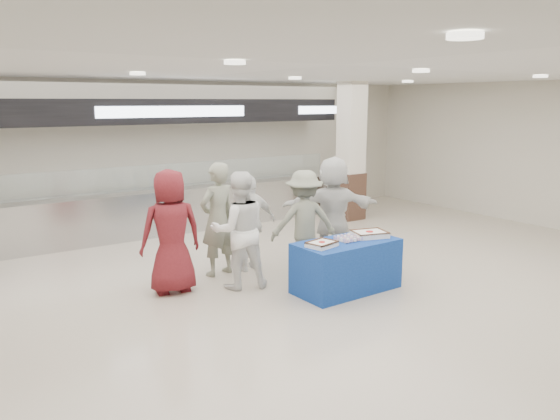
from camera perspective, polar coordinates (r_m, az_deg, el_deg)
ground at (r=7.58m, az=5.70°, el=-10.07°), size 14.00×14.00×0.00m
serving_line at (r=11.81m, az=-11.32°, el=3.31°), size 8.70×0.85×2.80m
column_right at (r=12.91m, az=7.41°, el=5.76°), size 0.55×0.55×3.20m
display_table at (r=8.13m, az=6.95°, el=-5.80°), size 1.56×0.81×0.75m
sheet_cake_left at (r=7.68m, az=4.39°, el=-3.52°), size 0.46×0.39×0.09m
sheet_cake_right at (r=8.32m, az=9.33°, el=-2.44°), size 0.58×0.50×0.10m
cupcake_tray at (r=8.08m, az=7.15°, el=-2.95°), size 0.35×0.27×0.06m
civilian_maroon at (r=8.02m, az=-11.32°, el=-2.23°), size 0.96×0.70×1.82m
soldier_a at (r=8.72m, az=-6.54°, el=-0.98°), size 0.74×0.56×1.82m
chef_tall at (r=8.10m, az=-4.30°, el=-2.12°), size 1.01×0.89×1.76m
chef_short at (r=8.96m, az=-3.12°, el=-1.37°), size 0.94×0.41×1.58m
soldier_b at (r=8.85m, az=2.52°, el=-1.22°), size 1.24×0.98×1.68m
civilian_white at (r=9.45m, az=5.52°, el=0.07°), size 1.78×1.22×1.84m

